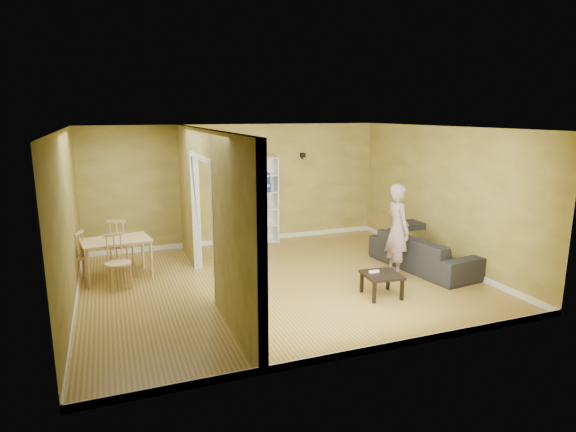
% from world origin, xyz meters
% --- Properties ---
extents(room_shell, '(6.50, 6.50, 6.50)m').
position_xyz_m(room_shell, '(0.00, 0.00, 1.30)').
color(room_shell, '#AE8F4A').
rests_on(room_shell, ground).
extents(partition, '(0.22, 5.50, 2.60)m').
position_xyz_m(partition, '(-1.20, 0.00, 1.30)').
color(partition, tan).
rests_on(partition, ground).
extents(wall_speaker, '(0.10, 0.10, 0.10)m').
position_xyz_m(wall_speaker, '(1.50, 2.69, 1.90)').
color(wall_speaker, black).
rests_on(wall_speaker, room_shell).
extents(sofa, '(2.27, 1.20, 0.83)m').
position_xyz_m(sofa, '(2.70, -0.25, 0.41)').
color(sofa, black).
rests_on(sofa, ground).
extents(person, '(0.75, 0.60, 1.94)m').
position_xyz_m(person, '(2.04, -0.39, 0.97)').
color(person, slate).
rests_on(person, ground).
extents(bookshelf, '(0.80, 0.35, 1.90)m').
position_xyz_m(bookshelf, '(0.42, 2.60, 0.95)').
color(bookshelf, white).
rests_on(bookshelf, ground).
extents(paper_box_teal, '(0.41, 0.27, 0.21)m').
position_xyz_m(paper_box_teal, '(0.36, 2.56, 0.88)').
color(paper_box_teal, '#126F4E').
rests_on(paper_box_teal, bookshelf).
extents(paper_box_navy_b, '(0.41, 0.26, 0.21)m').
position_xyz_m(paper_box_navy_b, '(0.44, 2.56, 1.25)').
color(paper_box_navy_b, navy).
rests_on(paper_box_navy_b, bookshelf).
extents(paper_box_navy_c, '(0.41, 0.27, 0.21)m').
position_xyz_m(paper_box_navy_c, '(0.42, 2.56, 1.46)').
color(paper_box_navy_c, navy).
rests_on(paper_box_navy_c, bookshelf).
extents(coffee_table, '(0.56, 0.56, 0.37)m').
position_xyz_m(coffee_table, '(1.25, -1.18, 0.32)').
color(coffee_table, black).
rests_on(coffee_table, ground).
extents(game_controller, '(0.17, 0.04, 0.03)m').
position_xyz_m(game_controller, '(1.17, -1.09, 0.39)').
color(game_controller, white).
rests_on(game_controller, coffee_table).
extents(dining_table, '(1.12, 0.75, 0.70)m').
position_xyz_m(dining_table, '(-2.61, 1.20, 0.62)').
color(dining_table, tan).
rests_on(dining_table, ground).
extents(chair_left, '(0.53, 0.53, 0.89)m').
position_xyz_m(chair_left, '(-3.33, 1.27, 0.44)').
color(chair_left, tan).
rests_on(chair_left, ground).
extents(chair_near, '(0.51, 0.51, 0.90)m').
position_xyz_m(chair_near, '(-2.60, 0.66, 0.45)').
color(chair_near, tan).
rests_on(chair_near, ground).
extents(chair_far, '(0.57, 0.57, 0.96)m').
position_xyz_m(chair_far, '(-2.52, 1.76, 0.48)').
color(chair_far, tan).
rests_on(chair_far, ground).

